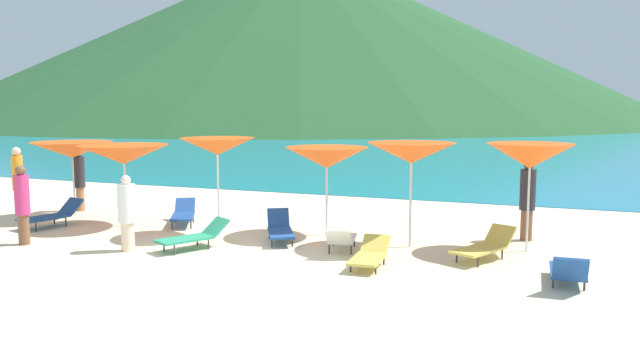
{
  "coord_description": "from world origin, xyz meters",
  "views": [
    {
      "loc": [
        6.4,
        -10.65,
        3.13
      ],
      "look_at": [
        0.83,
        3.95,
        1.2
      ],
      "focal_mm": 35.2,
      "sensor_mm": 36.0,
      "label": 1
    }
  ],
  "objects_px": {
    "umbrella_1": "(124,155)",
    "beachgoer_1": "(80,178)",
    "umbrella_0": "(72,150)",
    "beachgoer_4": "(18,179)",
    "umbrella_2": "(217,147)",
    "lounge_chair_2": "(52,215)",
    "lounge_chair_4": "(280,229)",
    "beachgoer_2": "(22,203)",
    "lounge_chair_1": "(568,271)",
    "lounge_chair_5": "(194,236)",
    "beachgoer_3": "(527,198)",
    "beachgoer_0": "(127,212)",
    "umbrella_3": "(327,158)",
    "umbrella_4": "(411,153)",
    "umbrella_5": "(530,156)",
    "lounge_chair_0": "(370,254)",
    "lounge_chair_3": "(341,238)",
    "lounge_chair_6": "(485,246)",
    "lounge_chair_7": "(183,213)"
  },
  "relations": [
    {
      "from": "umbrella_1",
      "to": "beachgoer_1",
      "type": "bearing_deg",
      "value": 152.37
    },
    {
      "from": "lounge_chair_0",
      "to": "lounge_chair_5",
      "type": "height_order",
      "value": "lounge_chair_5"
    },
    {
      "from": "lounge_chair_3",
      "to": "lounge_chair_6",
      "type": "distance_m",
      "value": 2.93
    },
    {
      "from": "umbrella_0",
      "to": "beachgoer_4",
      "type": "relative_size",
      "value": 1.13
    },
    {
      "from": "lounge_chair_0",
      "to": "beachgoer_3",
      "type": "bearing_deg",
      "value": 49.16
    },
    {
      "from": "umbrella_0",
      "to": "lounge_chair_6",
      "type": "xyz_separation_m",
      "value": [
        10.97,
        -0.71,
        -1.58
      ]
    },
    {
      "from": "lounge_chair_3",
      "to": "umbrella_1",
      "type": "bearing_deg",
      "value": -18.79
    },
    {
      "from": "lounge_chair_5",
      "to": "beachgoer_1",
      "type": "distance_m",
      "value": 6.45
    },
    {
      "from": "lounge_chair_6",
      "to": "beachgoer_0",
      "type": "distance_m",
      "value": 7.44
    },
    {
      "from": "lounge_chair_1",
      "to": "beachgoer_2",
      "type": "bearing_deg",
      "value": 2.66
    },
    {
      "from": "lounge_chair_1",
      "to": "beachgoer_1",
      "type": "bearing_deg",
      "value": -14.89
    },
    {
      "from": "lounge_chair_5",
      "to": "beachgoer_3",
      "type": "xyz_separation_m",
      "value": [
        6.64,
        3.45,
        0.69
      ]
    },
    {
      "from": "umbrella_2",
      "to": "beachgoer_1",
      "type": "relative_size",
      "value": 1.29
    },
    {
      "from": "lounge_chair_2",
      "to": "beachgoer_2",
      "type": "distance_m",
      "value": 2.13
    },
    {
      "from": "umbrella_0",
      "to": "lounge_chair_4",
      "type": "bearing_deg",
      "value": -5.49
    },
    {
      "from": "umbrella_5",
      "to": "lounge_chair_0",
      "type": "height_order",
      "value": "umbrella_5"
    },
    {
      "from": "umbrella_2",
      "to": "lounge_chair_4",
      "type": "distance_m",
      "value": 2.43
    },
    {
      "from": "umbrella_3",
      "to": "umbrella_4",
      "type": "bearing_deg",
      "value": -13.86
    },
    {
      "from": "lounge_chair_2",
      "to": "umbrella_1",
      "type": "bearing_deg",
      "value": 36.38
    },
    {
      "from": "umbrella_3",
      "to": "lounge_chair_5",
      "type": "bearing_deg",
      "value": -132.39
    },
    {
      "from": "umbrella_2",
      "to": "lounge_chair_2",
      "type": "xyz_separation_m",
      "value": [
        -4.5,
        -0.58,
        -1.8
      ]
    },
    {
      "from": "lounge_chair_1",
      "to": "lounge_chair_3",
      "type": "relative_size",
      "value": 1.0
    },
    {
      "from": "lounge_chair_2",
      "to": "beachgoer_0",
      "type": "distance_m",
      "value": 3.82
    },
    {
      "from": "beachgoer_2",
      "to": "lounge_chair_1",
      "type": "bearing_deg",
      "value": -29.69
    },
    {
      "from": "lounge_chair_1",
      "to": "beachgoer_0",
      "type": "relative_size",
      "value": 0.93
    },
    {
      "from": "umbrella_1",
      "to": "beachgoer_1",
      "type": "xyz_separation_m",
      "value": [
        -2.72,
        1.42,
        -0.87
      ]
    },
    {
      "from": "umbrella_3",
      "to": "beachgoer_3",
      "type": "height_order",
      "value": "umbrella_3"
    },
    {
      "from": "lounge_chair_5",
      "to": "umbrella_4",
      "type": "bearing_deg",
      "value": 51.57
    },
    {
      "from": "lounge_chair_1",
      "to": "beachgoer_2",
      "type": "xyz_separation_m",
      "value": [
        -11.26,
        -0.91,
        0.68
      ]
    },
    {
      "from": "umbrella_5",
      "to": "beachgoer_1",
      "type": "distance_m",
      "value": 12.45
    },
    {
      "from": "lounge_chair_1",
      "to": "umbrella_5",
      "type": "bearing_deg",
      "value": -73.4
    },
    {
      "from": "umbrella_2",
      "to": "lounge_chair_3",
      "type": "xyz_separation_m",
      "value": [
        3.25,
        -0.54,
        -1.81
      ]
    },
    {
      "from": "umbrella_2",
      "to": "beachgoer_4",
      "type": "relative_size",
      "value": 1.2
    },
    {
      "from": "umbrella_0",
      "to": "umbrella_3",
      "type": "relative_size",
      "value": 1.04
    },
    {
      "from": "beachgoer_0",
      "to": "umbrella_4",
      "type": "bearing_deg",
      "value": 70.87
    },
    {
      "from": "beachgoer_1",
      "to": "umbrella_1",
      "type": "bearing_deg",
      "value": -177.61
    },
    {
      "from": "beachgoer_1",
      "to": "beachgoer_2",
      "type": "xyz_separation_m",
      "value": [
        1.93,
        -3.94,
        -0.02
      ]
    },
    {
      "from": "lounge_chair_2",
      "to": "umbrella_3",
      "type": "bearing_deg",
      "value": 26.72
    },
    {
      "from": "lounge_chair_7",
      "to": "beachgoer_4",
      "type": "distance_m",
      "value": 4.97
    },
    {
      "from": "umbrella_5",
      "to": "beachgoer_2",
      "type": "relative_size",
      "value": 1.3
    },
    {
      "from": "umbrella_3",
      "to": "lounge_chair_2",
      "type": "relative_size",
      "value": 1.26
    },
    {
      "from": "lounge_chair_5",
      "to": "beachgoer_4",
      "type": "bearing_deg",
      "value": -165.56
    },
    {
      "from": "umbrella_5",
      "to": "beachgoer_4",
      "type": "bearing_deg",
      "value": -177.09
    },
    {
      "from": "beachgoer_2",
      "to": "beachgoer_4",
      "type": "height_order",
      "value": "beachgoer_4"
    },
    {
      "from": "umbrella_2",
      "to": "lounge_chair_7",
      "type": "distance_m",
      "value": 2.54
    },
    {
      "from": "lounge_chair_2",
      "to": "beachgoer_1",
      "type": "relative_size",
      "value": 0.92
    },
    {
      "from": "umbrella_4",
      "to": "lounge_chair_1",
      "type": "distance_m",
      "value": 4.13
    },
    {
      "from": "lounge_chair_7",
      "to": "beachgoer_2",
      "type": "xyz_separation_m",
      "value": [
        -2.01,
        -3.24,
        0.65
      ]
    },
    {
      "from": "umbrella_5",
      "to": "beachgoer_3",
      "type": "height_order",
      "value": "umbrella_5"
    },
    {
      "from": "umbrella_3",
      "to": "beachgoer_2",
      "type": "xyz_separation_m",
      "value": [
        -5.93,
        -3.34,
        -0.91
      ]
    }
  ]
}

